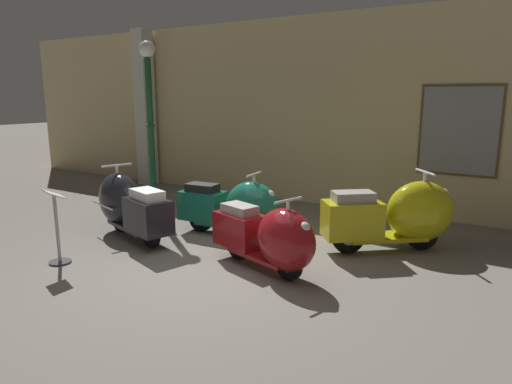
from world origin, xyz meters
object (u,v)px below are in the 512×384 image
lamppost (150,122)px  scooter_0 (128,205)px  scooter_2 (271,238)px  scooter_3 (399,215)px  scooter_1 (236,208)px  info_stanchion (58,233)px

lamppost → scooter_0: bearing=-61.4°
scooter_0 → lamppost: size_ratio=0.61×
scooter_2 → scooter_3: bearing=72.4°
scooter_3 → lamppost: lamppost is taller
scooter_1 → info_stanchion: scooter_1 is taller
scooter_1 → scooter_3: scooter_3 is taller
scooter_2 → scooter_0: bearing=-166.1°
scooter_3 → scooter_0: bearing=162.3°
scooter_1 → scooter_3: 2.39m
scooter_3 → scooter_1: bearing=156.6°
scooter_0 → scooter_3: size_ratio=1.06×
scooter_2 → lamppost: (-3.30, 1.37, 1.24)m
scooter_1 → scooter_2: 1.52m
scooter_2 → lamppost: size_ratio=0.54×
scooter_1 → lamppost: lamppost is taller
scooter_1 → lamppost: 2.49m
scooter_1 → lamppost: (-2.13, 0.40, 1.22)m
scooter_0 → info_stanchion: (0.12, -1.31, -0.09)m
info_stanchion → scooter_3: bearing=38.0°
scooter_0 → scooter_2: 2.62m
scooter_0 → scooter_1: size_ratio=1.09×
scooter_0 → info_stanchion: scooter_0 is taller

